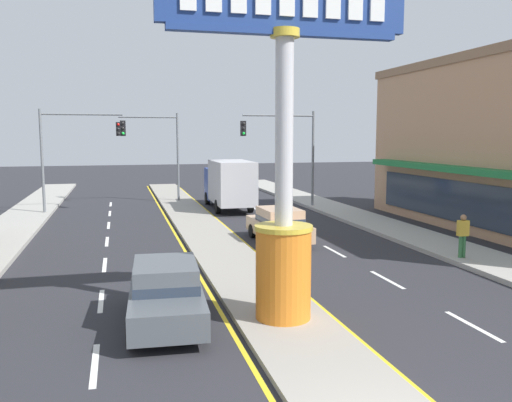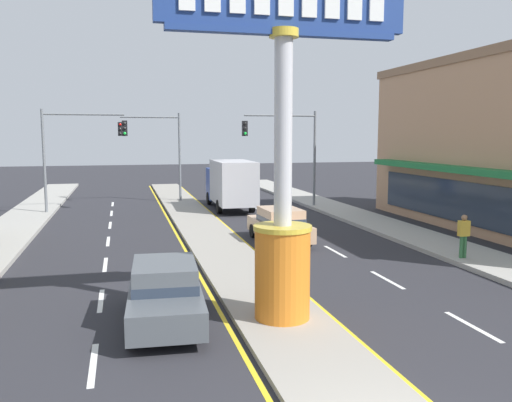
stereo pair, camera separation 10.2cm
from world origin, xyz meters
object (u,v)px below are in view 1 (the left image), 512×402
Objects in this scene: traffic_light_right_side at (287,142)px; sedan_far_right_lane at (166,292)px; pedestrian_near_kerb at (463,233)px; traffic_light_left_side at (73,143)px; sedan_near_right_lane at (279,225)px; box_truck_near_left_lane at (229,183)px; traffic_light_median_far at (156,142)px; district_sign at (284,177)px.

sedan_far_right_lane is (-9.27, -19.10, -3.46)m from traffic_light_right_side.
traffic_light_left_side is at bearing 132.20° from pedestrian_near_kerb.
box_truck_near_left_lane reaches higher than sedan_near_right_lane.
sedan_near_right_lane is 0.99× the size of sedan_far_right_lane.
traffic_light_median_far reaches higher than box_truck_near_left_lane.
district_sign is 1.34× the size of traffic_light_left_side.
district_sign is 20.87m from traffic_light_right_side.
district_sign is 9.83m from pedestrian_near_kerb.
traffic_light_median_far is (-7.80, 5.12, -0.05)m from traffic_light_right_side.
traffic_light_median_far is at bearing 86.52° from sedan_far_right_lane.
sedan_far_right_lane is 11.81m from pedestrian_near_kerb.
district_sign is 21.77m from traffic_light_left_side.
traffic_light_left_side reaches higher than sedan_far_right_lane.
sedan_far_right_lane is (-5.69, -9.00, 0.00)m from sedan_near_right_lane.
traffic_light_median_far is 24.50m from sedan_far_right_lane.
traffic_light_right_side reaches higher than pedestrian_near_kerb.
traffic_light_right_side is 11.26m from sedan_near_right_lane.
pedestrian_near_kerb is (9.72, -20.46, -3.10)m from traffic_light_median_far.
traffic_light_left_side reaches higher than pedestrian_near_kerb.
district_sign reaches higher than sedan_near_right_lane.
district_sign is at bearing -106.28° from sedan_near_right_lane.
traffic_light_median_far reaches higher than sedan_near_right_lane.
box_truck_near_left_lane is at bearing 90.11° from sedan_near_right_lane.
pedestrian_near_kerb reaches higher than sedan_near_right_lane.
sedan_far_right_lane is at bearing -122.28° from sedan_near_right_lane.
pedestrian_near_kerb is at bearing -70.98° from box_truck_near_left_lane.
traffic_light_right_side is 15.78m from pedestrian_near_kerb.
sedan_near_right_lane is at bearing 57.72° from sedan_far_right_lane.
traffic_light_left_side is at bearing 100.15° from sedan_far_right_lane.
box_truck_near_left_lane is at bearing 82.16° from district_sign.
box_truck_near_left_lane is 16.96m from pedestrian_near_kerb.
traffic_light_right_side is at bearing 97.13° from pedestrian_near_kerb.
traffic_light_left_side reaches higher than box_truck_near_left_lane.
traffic_light_right_side is 21.51m from sedan_far_right_lane.
box_truck_near_left_lane is 4.29× the size of pedestrian_near_kerb.
traffic_light_median_far is at bearing 133.34° from box_truck_near_left_lane.
box_truck_near_left_lane is at bearing 169.40° from traffic_light_right_side.
traffic_light_right_side is 4.47m from box_truck_near_left_lane.
district_sign is 10.56m from sedan_near_right_lane.
traffic_light_left_side is 1.41× the size of sedan_far_right_lane.
box_truck_near_left_lane is (9.25, -0.28, -2.55)m from traffic_light_left_side.
traffic_light_right_side is at bearing -10.60° from box_truck_near_left_lane.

